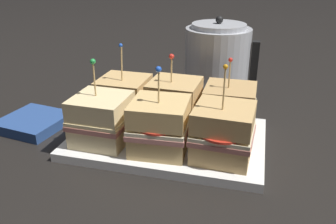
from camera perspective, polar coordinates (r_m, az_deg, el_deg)
ground_plane at (r=0.77m, az=0.00°, el=-4.90°), size 6.00×6.00×0.00m
serving_platter at (r=0.76m, az=0.00°, el=-4.30°), size 0.40×0.27×0.02m
sandwich_front_left at (r=0.72m, az=-10.58°, el=-1.14°), size 0.11×0.11×0.17m
sandwich_front_center at (r=0.68m, az=-1.52°, el=-2.25°), size 0.12×0.12×0.17m
sandwich_front_right at (r=0.66m, az=8.82°, el=-3.28°), size 0.12×0.12×0.18m
sandwich_back_left at (r=0.82m, az=-7.05°, el=2.14°), size 0.11×0.11×0.18m
sandwich_back_center at (r=0.79m, az=0.95°, el=1.46°), size 0.12×0.12×0.16m
sandwich_back_right at (r=0.77m, az=9.79°, el=0.61°), size 0.11×0.11×0.16m
kettle_steel at (r=0.99m, az=7.90°, el=7.96°), size 0.20×0.18×0.22m
napkin_stack at (r=0.88m, az=-20.72°, el=-1.52°), size 0.15×0.15×0.02m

